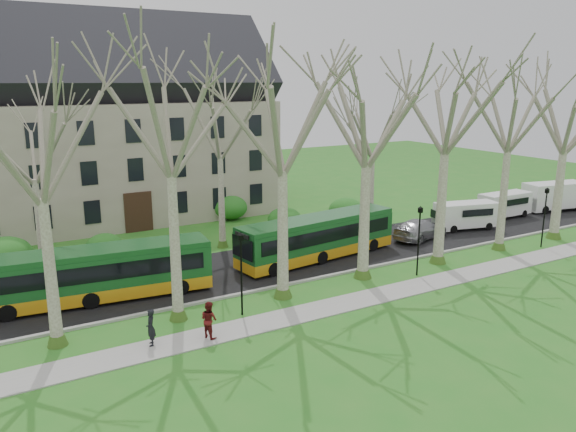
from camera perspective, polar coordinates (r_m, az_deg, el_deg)
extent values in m
plane|color=#297421|center=(33.11, 4.04, -7.28)|extent=(120.00, 120.00, 0.00)
cube|color=gray|center=(31.21, 6.65, -8.61)|extent=(70.00, 2.00, 0.06)
cube|color=black|center=(37.50, -0.69, -4.65)|extent=(80.00, 8.00, 0.06)
cube|color=#A5A39E|center=(34.25, 2.63, -6.40)|extent=(80.00, 0.25, 0.14)
cube|color=gray|center=(51.28, -17.00, 5.43)|extent=(26.00, 12.00, 10.00)
cylinder|color=black|center=(28.79, -4.75, -6.31)|extent=(0.10, 0.10, 4.00)
cube|color=black|center=(28.13, -4.84, -2.19)|extent=(0.22, 0.22, 0.30)
cylinder|color=black|center=(35.34, 13.11, -2.83)|extent=(0.10, 0.10, 4.00)
cube|color=black|center=(34.80, 13.30, 0.57)|extent=(0.22, 0.22, 0.30)
cylinder|color=black|center=(44.23, 24.55, -0.41)|extent=(0.10, 0.10, 4.00)
cube|color=black|center=(43.81, 24.83, 2.31)|extent=(0.22, 0.22, 0.30)
ellipsoid|color=#1A5B1C|center=(39.06, -26.76, -3.92)|extent=(2.60, 2.60, 2.00)
ellipsoid|color=#1A5B1C|center=(39.75, -18.14, -2.82)|extent=(2.60, 2.60, 2.00)
ellipsoid|color=#1A5B1C|center=(44.56, -0.33, -0.39)|extent=(2.60, 2.60, 2.00)
ellipsoid|color=#1A5B1C|center=(47.74, 5.93, 0.49)|extent=(2.60, 2.60, 2.00)
ellipsoid|color=#1A5B1C|center=(48.88, -5.87, 0.81)|extent=(2.60, 2.60, 2.00)
imported|color=#A6A5AA|center=(43.69, 13.28, -1.29)|extent=(5.58, 3.38, 1.51)
imported|color=black|center=(26.59, -13.77, -10.94)|extent=(0.54, 0.70, 1.71)
imported|color=#5B1415|center=(26.82, -8.03, -10.37)|extent=(0.93, 1.04, 1.77)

